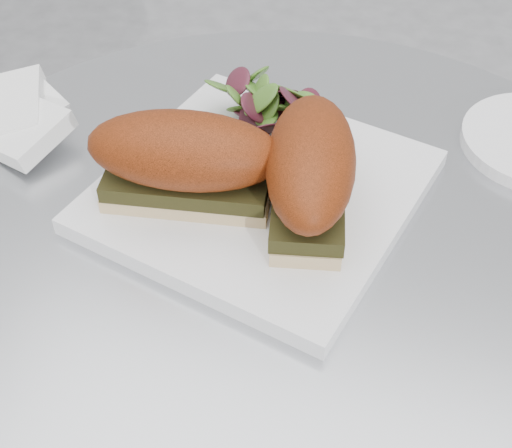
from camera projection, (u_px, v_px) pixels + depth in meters
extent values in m
cylinder|color=#B9BBC1|center=(279.00, 262.00, 0.58)|extent=(0.70, 0.70, 0.02)
cube|color=white|center=(260.00, 191.00, 0.61)|extent=(0.30, 0.30, 0.02)
cube|color=#CCBA7F|center=(188.00, 192.00, 0.59)|extent=(0.14, 0.07, 0.01)
cube|color=black|center=(187.00, 180.00, 0.58)|extent=(0.14, 0.08, 0.01)
ellipsoid|color=maroon|center=(184.00, 150.00, 0.56)|extent=(0.17, 0.09, 0.06)
cube|color=#CCBA7F|center=(308.00, 203.00, 0.58)|extent=(0.08, 0.14, 0.01)
cube|color=black|center=(309.00, 190.00, 0.57)|extent=(0.08, 0.14, 0.01)
ellipsoid|color=maroon|center=(311.00, 161.00, 0.55)|extent=(0.10, 0.16, 0.06)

